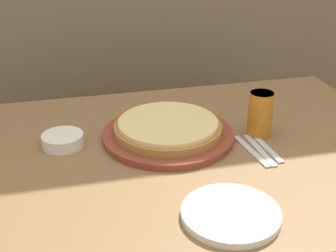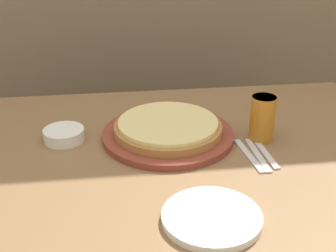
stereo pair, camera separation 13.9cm
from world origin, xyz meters
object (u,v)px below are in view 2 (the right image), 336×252
Objects in this scene: beer_glass at (263,117)px; dinner_plate at (212,218)px; fork at (249,155)px; pizza_on_board at (168,131)px; dinner_knife at (258,155)px; side_bowl at (64,135)px; spoon at (266,154)px.

beer_glass is 0.61× the size of dinner_plate.
beer_glass is 0.14m from fork.
pizza_on_board is 2.06× the size of dinner_knife.
dinner_knife is at bearing 0.00° from fork.
dinner_knife is (0.19, 0.27, -0.01)m from dinner_plate.
dinner_knife is (0.02, 0.00, 0.00)m from fork.
dinner_knife is (0.54, -0.16, -0.02)m from side_bowl.
spoon is (-0.01, -0.10, -0.07)m from beer_glass.
beer_glass is 0.59m from side_bowl.
beer_glass is at bearing 56.63° from fork.
fork is at bearing -123.37° from beer_glass.
side_bowl reaches higher than spoon.
dinner_knife is at bearing -30.44° from pizza_on_board.
fork is at bearing -33.32° from pizza_on_board.
pizza_on_board reaches higher than dinner_plate.
spoon is (0.02, 0.00, 0.00)m from dinner_knife.
dinner_knife is at bearing -180.00° from spoon.
fork is at bearing 180.00° from dinner_knife.
side_bowl is 0.74× the size of spoon.
pizza_on_board is at bearing 96.37° from dinner_plate.
beer_glass reaches higher than fork.
beer_glass reaches higher than spoon.
dinner_plate is 0.56m from side_bowl.
dinner_plate reaches higher than fork.
fork is 1.18× the size of spoon.
dinner_knife is at bearing -16.66° from side_bowl.
side_bowl reaches higher than dinner_plate.
dinner_knife and spoon have the same top height.
fork is 0.02m from dinner_knife.
fork and dinner_knife have the same top height.
beer_glass is 0.84× the size of spoon.
side_bowl reaches higher than fork.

